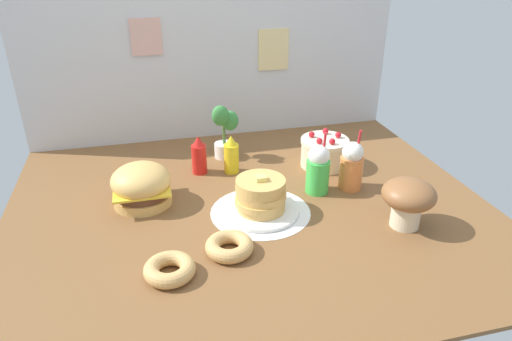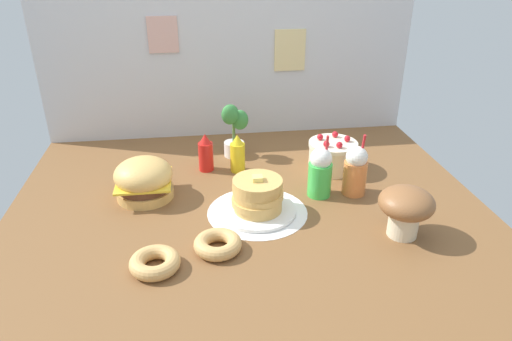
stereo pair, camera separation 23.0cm
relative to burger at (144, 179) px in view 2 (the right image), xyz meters
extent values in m
cube|color=brown|center=(0.51, -0.17, -0.11)|extent=(2.34, 1.96, 0.02)
cube|color=silver|center=(0.51, 0.81, 0.35)|extent=(2.34, 0.03, 0.90)
cube|color=#D8A599|center=(0.11, 0.79, 0.57)|extent=(0.18, 0.01, 0.22)
cube|color=beige|center=(0.89, 0.79, 0.45)|extent=(0.20, 0.01, 0.26)
cylinder|color=white|center=(0.55, -0.23, -0.10)|extent=(0.48, 0.48, 0.00)
cylinder|color=#DBA859|center=(0.00, 0.00, -0.08)|extent=(0.29, 0.29, 0.05)
cylinder|color=#59331E|center=(0.00, 0.00, -0.03)|extent=(0.26, 0.26, 0.04)
cube|color=yellow|center=(0.00, 0.00, -0.01)|extent=(0.27, 0.27, 0.01)
ellipsoid|color=#E5B260|center=(0.00, 0.00, 0.03)|extent=(0.29, 0.29, 0.17)
cylinder|color=white|center=(0.55, -0.23, -0.09)|extent=(0.37, 0.37, 0.02)
cylinder|color=#E0AD5B|center=(0.55, -0.23, -0.06)|extent=(0.23, 0.23, 0.03)
cylinder|color=#E0AD5B|center=(0.54, -0.23, -0.03)|extent=(0.24, 0.24, 0.03)
cylinder|color=#E0AD5B|center=(0.55, -0.22, 0.00)|extent=(0.24, 0.24, 0.03)
cylinder|color=#E0AD5B|center=(0.54, -0.22, 0.03)|extent=(0.23, 0.23, 0.03)
cylinder|color=#E0AD5B|center=(0.55, -0.22, 0.06)|extent=(0.24, 0.24, 0.03)
cube|color=#F7E072|center=(0.55, -0.23, 0.09)|extent=(0.05, 0.05, 0.02)
cylinder|color=beige|center=(1.03, 0.18, -0.03)|extent=(0.26, 0.26, 0.14)
cylinder|color=#F4EACC|center=(1.03, 0.18, 0.05)|extent=(0.27, 0.27, 0.02)
sphere|color=red|center=(1.11, 0.18, 0.08)|extent=(0.04, 0.04, 0.04)
sphere|color=red|center=(1.06, 0.26, 0.08)|extent=(0.04, 0.04, 0.04)
sphere|color=red|center=(0.97, 0.23, 0.08)|extent=(0.04, 0.04, 0.04)
sphere|color=red|center=(0.98, 0.13, 0.08)|extent=(0.04, 0.04, 0.04)
sphere|color=red|center=(1.04, 0.10, 0.08)|extent=(0.04, 0.04, 0.04)
cylinder|color=red|center=(0.32, 0.27, -0.02)|extent=(0.08, 0.08, 0.17)
cone|color=red|center=(0.32, 0.27, 0.09)|extent=(0.07, 0.07, 0.06)
cylinder|color=yellow|center=(0.50, 0.23, -0.02)|extent=(0.08, 0.08, 0.17)
cone|color=yellow|center=(0.50, 0.23, 0.09)|extent=(0.07, 0.07, 0.06)
cylinder|color=green|center=(0.88, -0.10, -0.01)|extent=(0.12, 0.12, 0.18)
sphere|color=white|center=(0.88, -0.10, 0.11)|extent=(0.11, 0.11, 0.11)
cylinder|color=red|center=(0.91, -0.10, 0.14)|extent=(0.01, 0.03, 0.18)
cylinder|color=orange|center=(1.07, -0.10, -0.01)|extent=(0.12, 0.12, 0.18)
sphere|color=white|center=(1.07, -0.10, 0.11)|extent=(0.11, 0.11, 0.11)
cylinder|color=red|center=(1.09, -0.10, 0.14)|extent=(0.01, 0.04, 0.18)
torus|color=tan|center=(0.08, -0.60, -0.07)|extent=(0.20, 0.20, 0.06)
torus|color=#D89ED8|center=(0.08, -0.60, -0.06)|extent=(0.20, 0.20, 0.05)
torus|color=tan|center=(0.34, -0.51, -0.07)|extent=(0.20, 0.20, 0.06)
torus|color=#8CCC8C|center=(0.34, -0.51, -0.06)|extent=(0.20, 0.20, 0.05)
cylinder|color=white|center=(0.50, 0.44, -0.06)|extent=(0.12, 0.12, 0.09)
cylinder|color=#4C7238|center=(0.50, 0.44, 0.07)|extent=(0.02, 0.02, 0.15)
ellipsoid|color=#38843D|center=(0.53, 0.43, 0.13)|extent=(0.10, 0.07, 0.12)
ellipsoid|color=#38843D|center=(0.48, 0.48, 0.15)|extent=(0.10, 0.07, 0.12)
ellipsoid|color=#38843D|center=(0.47, 0.41, 0.18)|extent=(0.10, 0.07, 0.12)
cylinder|color=beige|center=(1.16, -0.50, -0.04)|extent=(0.13, 0.13, 0.11)
ellipsoid|color=brown|center=(1.16, -0.50, 0.06)|extent=(0.24, 0.24, 0.13)
camera|label=1|loc=(0.05, -2.09, 1.09)|focal=32.68mm
camera|label=2|loc=(0.28, -2.13, 1.09)|focal=32.68mm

